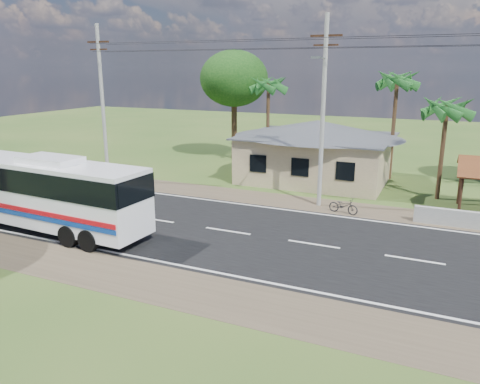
{
  "coord_description": "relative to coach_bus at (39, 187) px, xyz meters",
  "views": [
    {
      "loc": [
        9.82,
        -20.29,
        8.1
      ],
      "look_at": [
        0.23,
        1.0,
        1.86
      ],
      "focal_mm": 35.0,
      "sensor_mm": 36.0,
      "label": 1
    }
  ],
  "objects": [
    {
      "name": "palm_mid",
      "position": [
        14.89,
        19.09,
        4.93
      ],
      "size": [
        2.8,
        2.8,
        8.2
      ],
      "color": "#47301E",
      "rests_on": "ground"
    },
    {
      "name": "house",
      "position": [
        9.89,
        16.59,
        0.41
      ],
      "size": [
        12.4,
        10.0,
        5.0
      ],
      "color": "tan",
      "rests_on": "ground"
    },
    {
      "name": "palm_near",
      "position": [
        18.39,
        14.59,
        3.48
      ],
      "size": [
        2.8,
        2.8,
        6.7
      ],
      "color": "#47301E",
      "rests_on": "ground"
    },
    {
      "name": "motorcycle",
      "position": [
        13.6,
        9.05,
        -1.77
      ],
      "size": [
        1.81,
        0.92,
        0.91
      ],
      "primitive_type": "imported",
      "rotation": [
        0.0,
        0.0,
        1.38
      ],
      "color": "black",
      "rests_on": "ground"
    },
    {
      "name": "tree_behind_house",
      "position": [
        0.89,
        21.59,
        4.89
      ],
      "size": [
        6.0,
        6.0,
        9.61
      ],
      "color": "#47301E",
      "rests_on": "ground"
    },
    {
      "name": "coach_bus",
      "position": [
        0.0,
        0.0,
        0.0
      ],
      "size": [
        12.66,
        3.26,
        3.9
      ],
      "rotation": [
        0.0,
        0.0,
        -0.05
      ],
      "color": "white",
      "rests_on": "ground"
    },
    {
      "name": "ground",
      "position": [
        8.89,
        3.59,
        -2.23
      ],
      "size": [
        120.0,
        120.0,
        0.0
      ],
      "primitive_type": "plane",
      "color": "#2C4C1B",
      "rests_on": "ground"
    },
    {
      "name": "road",
      "position": [
        8.89,
        3.59,
        -2.22
      ],
      "size": [
        120.0,
        16.0,
        0.03
      ],
      "color": "black",
      "rests_on": "ground"
    },
    {
      "name": "utility_poles",
      "position": [
        11.56,
        10.08,
        3.54
      ],
      "size": [
        32.8,
        2.22,
        11.0
      ],
      "color": "#9E9E99",
      "rests_on": "ground"
    },
    {
      "name": "palm_far",
      "position": [
        4.89,
        19.59,
        4.45
      ],
      "size": [
        2.8,
        2.8,
        7.7
      ],
      "color": "#47301E",
      "rests_on": "ground"
    }
  ]
}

